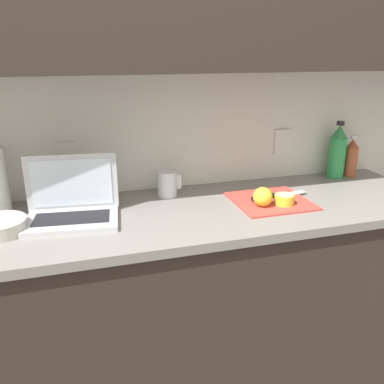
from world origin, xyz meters
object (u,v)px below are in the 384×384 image
object	(u,v)px
lemon_half_cut	(284,199)
bottle_oil_tall	(351,158)
cutting_board	(270,201)
knife	(270,196)
lemon_whole_beside	(263,197)
bottle_green_soda	(337,152)
measuring_cup	(167,184)
laptop	(72,204)

from	to	relation	value
lemon_half_cut	bottle_oil_tall	size ratio (longest dim) A/B	0.38
cutting_board	knife	world-z (taller)	knife
lemon_whole_beside	bottle_green_soda	world-z (taller)	bottle_green_soda
lemon_whole_beside	measuring_cup	xyz separation A→B (m)	(-0.33, 0.24, 0.01)
bottle_green_soda	lemon_whole_beside	bearing A→B (deg)	-152.21
bottle_green_soda	measuring_cup	world-z (taller)	bottle_green_soda
laptop	cutting_board	distance (m)	0.80
lemon_half_cut	lemon_whole_beside	world-z (taller)	lemon_whole_beside
bottle_oil_tall	measuring_cup	xyz separation A→B (m)	(-0.94, -0.03, -0.04)
knife	lemon_whole_beside	distance (m)	0.10
knife	measuring_cup	bearing A→B (deg)	145.91
bottle_green_soda	measuring_cup	xyz separation A→B (m)	(-0.86, -0.03, -0.07)
laptop	bottle_oil_tall	world-z (taller)	laptop
laptop	bottle_oil_tall	bearing A→B (deg)	13.93
cutting_board	lemon_whole_beside	world-z (taller)	lemon_whole_beside
lemon_half_cut	cutting_board	bearing A→B (deg)	118.20
bottle_green_soda	bottle_oil_tall	world-z (taller)	bottle_green_soda
cutting_board	measuring_cup	bearing A→B (deg)	153.85
laptop	lemon_whole_beside	bearing A→B (deg)	-1.47
laptop	measuring_cup	world-z (taller)	laptop
laptop	knife	distance (m)	0.80
measuring_cup	knife	bearing A→B (deg)	-23.28
lemon_whole_beside	measuring_cup	world-z (taller)	measuring_cup
knife	cutting_board	bearing A→B (deg)	-119.51
laptop	lemon_half_cut	size ratio (longest dim) A/B	4.53
measuring_cup	bottle_oil_tall	bearing A→B (deg)	2.01
laptop	measuring_cup	bearing A→B (deg)	26.27
lemon_whole_beside	bottle_oil_tall	distance (m)	0.67
cutting_board	bottle_oil_tall	bearing A→B (deg)	22.48
bottle_oil_tall	lemon_whole_beside	bearing A→B (deg)	-155.57
lemon_half_cut	bottle_green_soda	world-z (taller)	bottle_green_soda
knife	bottle_green_soda	bearing A→B (deg)	13.47
knife	bottle_oil_tall	bearing A→B (deg)	10.04
laptop	bottle_oil_tall	xyz separation A→B (m)	(1.34, 0.18, 0.04)
lemon_half_cut	measuring_cup	size ratio (longest dim) A/B	0.71
laptop	lemon_half_cut	bearing A→B (deg)	-0.99
cutting_board	measuring_cup	distance (m)	0.44
knife	measuring_cup	size ratio (longest dim) A/B	2.50
bottle_oil_tall	laptop	bearing A→B (deg)	-172.51
laptop	knife	bearing A→B (deg)	4.30
bottle_green_soda	lemon_half_cut	bearing A→B (deg)	-146.84
bottle_oil_tall	measuring_cup	size ratio (longest dim) A/B	1.85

